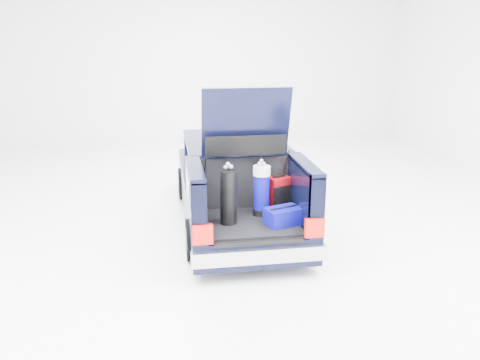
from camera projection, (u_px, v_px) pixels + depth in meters
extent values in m
plane|color=white|center=(236.00, 223.00, 8.83)|extent=(14.00, 14.00, 0.00)
cube|color=black|center=(230.00, 184.00, 9.30)|extent=(1.75, 3.00, 0.70)
cube|color=black|center=(220.00, 167.00, 10.82)|extent=(1.70, 0.30, 0.50)
cube|color=#A8A8AF|center=(220.00, 169.00, 10.97)|extent=(1.72, 0.10, 0.22)
cube|color=black|center=(234.00, 158.00, 8.65)|extent=(1.55, 1.95, 0.54)
cube|color=black|center=(234.00, 142.00, 8.57)|extent=(1.62, 2.05, 0.06)
cube|color=black|center=(251.00, 238.00, 7.31)|extent=(1.75, 1.30, 0.40)
cube|color=black|center=(251.00, 223.00, 7.26)|extent=(1.32, 1.18, 0.05)
cube|color=black|center=(196.00, 199.00, 7.02)|extent=(0.20, 1.30, 0.85)
cube|color=black|center=(304.00, 194.00, 7.25)|extent=(0.20, 1.30, 0.85)
cube|color=black|center=(195.00, 169.00, 6.89)|extent=(0.20, 1.30, 0.06)
cube|color=black|center=(305.00, 165.00, 7.12)|extent=(0.20, 1.30, 0.06)
cube|color=black|center=(244.00, 184.00, 7.72)|extent=(1.36, 0.08, 0.84)
cube|color=#A8A8AF|center=(260.00, 256.00, 6.66)|extent=(1.80, 0.12, 0.20)
cube|color=#BA0E07|center=(203.00, 235.00, 6.48)|extent=(0.26, 0.07, 0.26)
cube|color=#BA0E07|center=(315.00, 228.00, 6.69)|extent=(0.26, 0.07, 0.26)
cube|color=black|center=(259.00, 243.00, 6.64)|extent=(1.20, 0.06, 0.06)
cube|color=black|center=(246.00, 122.00, 7.27)|extent=(1.28, 0.33, 1.03)
cube|color=black|center=(245.00, 112.00, 7.27)|extent=(0.95, 0.17, 0.54)
cylinder|color=black|center=(184.00, 184.00, 9.99)|extent=(0.20, 0.62, 0.62)
cylinder|color=slate|center=(184.00, 184.00, 9.99)|extent=(0.23, 0.36, 0.36)
cylinder|color=black|center=(265.00, 180.00, 10.23)|extent=(0.20, 0.62, 0.62)
cylinder|color=slate|center=(265.00, 180.00, 10.23)|extent=(0.23, 0.36, 0.36)
cylinder|color=black|center=(193.00, 240.00, 7.34)|extent=(0.20, 0.62, 0.62)
cylinder|color=slate|center=(193.00, 240.00, 7.34)|extent=(0.23, 0.36, 0.36)
cylinder|color=black|center=(303.00, 233.00, 7.58)|extent=(0.20, 0.62, 0.62)
cylinder|color=slate|center=(303.00, 233.00, 7.58)|extent=(0.23, 0.36, 0.36)
cube|color=#780408|center=(279.00, 194.00, 7.64)|extent=(0.38, 0.32, 0.52)
cube|color=black|center=(279.00, 176.00, 7.56)|extent=(0.21, 0.13, 0.03)
cube|color=black|center=(280.00, 199.00, 7.56)|extent=(0.32, 0.16, 0.39)
cylinder|color=black|center=(229.00, 197.00, 7.07)|extent=(0.30, 0.32, 0.79)
cube|color=white|center=(228.00, 193.00, 7.15)|extent=(0.09, 0.04, 0.28)
sphere|color=#99999E|center=(226.00, 167.00, 6.96)|extent=(0.06, 0.06, 0.06)
sphere|color=#99999E|center=(231.00, 167.00, 6.92)|extent=(0.06, 0.06, 0.06)
cylinder|color=black|center=(261.00, 211.00, 7.50)|extent=(0.32, 0.32, 0.10)
cylinder|color=#08057B|center=(262.00, 192.00, 7.41)|extent=(0.29, 0.29, 0.53)
cylinder|color=white|center=(262.00, 171.00, 7.32)|extent=(0.32, 0.32, 0.14)
sphere|color=#99999E|center=(264.00, 164.00, 7.31)|extent=(0.06, 0.06, 0.06)
sphere|color=#99999E|center=(261.00, 161.00, 7.31)|extent=(0.06, 0.06, 0.06)
cube|color=#08057B|center=(283.00, 216.00, 7.12)|extent=(0.57, 0.46, 0.24)
cylinder|color=black|center=(284.00, 207.00, 7.08)|extent=(0.41, 0.16, 0.03)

